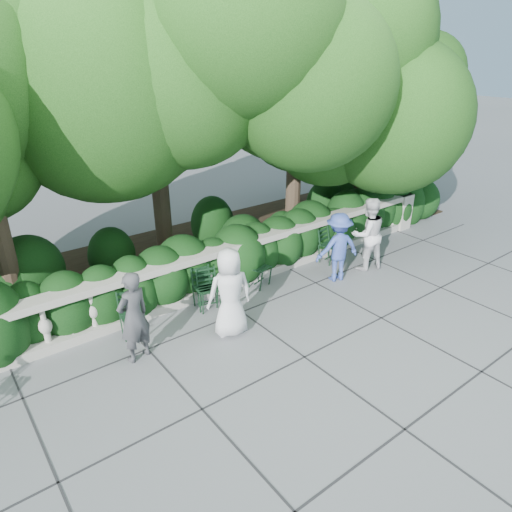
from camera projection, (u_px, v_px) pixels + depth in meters
ground at (288, 321)px, 8.64m from camera, size 90.00×90.00×0.00m
balustrade at (233, 265)px, 9.74m from camera, size 12.00×0.44×1.00m
shrub_hedge at (205, 266)px, 10.81m from camera, size 15.00×2.60×1.70m
tree_canopy at (219, 87)px, 9.67m from camera, size 15.04×6.52×6.78m
chair_b at (136, 339)px, 8.12m from camera, size 0.52×0.55×0.84m
chair_c at (212, 312)px, 8.94m from camera, size 0.55×0.58×0.84m
chair_d at (209, 310)px, 9.01m from camera, size 0.50×0.53×0.84m
chair_e at (265, 288)px, 9.85m from camera, size 0.57×0.60×0.84m
chair_f at (334, 264)px, 10.94m from camera, size 0.51×0.54×0.84m
person_businessman at (230, 293)px, 7.97m from camera, size 0.92×0.72×1.65m
person_woman_grey at (134, 317)px, 7.31m from camera, size 0.66×0.52×1.59m
person_casual_man at (368, 234)px, 10.38m from camera, size 0.98×0.85×1.71m
person_older_blue at (338, 247)px, 9.90m from camera, size 1.12×0.83×1.55m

